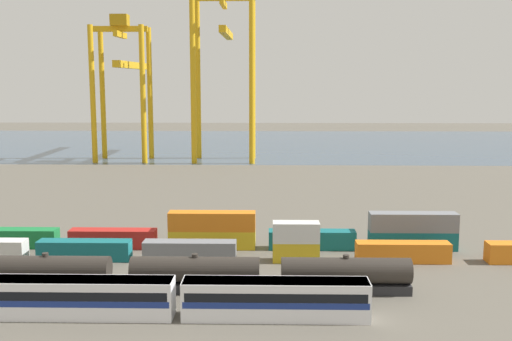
% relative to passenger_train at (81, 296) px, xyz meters
% --- Properties ---
extents(ground_plane, '(420.00, 420.00, 0.00)m').
position_rel_passenger_train_xyz_m(ground_plane, '(1.93, 59.75, -2.14)').
color(ground_plane, '#5B564C').
extents(harbour_water, '(400.00, 110.00, 0.01)m').
position_rel_passenger_train_xyz_m(harbour_water, '(1.93, 162.67, -2.14)').
color(harbour_water, '#384C60').
rests_on(harbour_water, ground_plane).
extents(passenger_train, '(57.18, 3.14, 3.90)m').
position_rel_passenger_train_xyz_m(passenger_train, '(0.00, 0.00, 0.00)').
color(passenger_train, silver).
rests_on(passenger_train, ground_plane).
extents(freight_tank_row, '(64.52, 2.86, 4.32)m').
position_rel_passenger_train_xyz_m(freight_tank_row, '(2.11, 7.51, -0.11)').
color(freight_tank_row, '#232326').
rests_on(freight_tank_row, ground_plane).
extents(shipping_container_3, '(12.10, 2.44, 2.60)m').
position_rel_passenger_train_xyz_m(shipping_container_3, '(-5.50, 19.09, -0.84)').
color(shipping_container_3, '#146066').
rests_on(shipping_container_3, ground_plane).
extents(shipping_container_4, '(12.10, 2.44, 2.60)m').
position_rel_passenger_train_xyz_m(shipping_container_4, '(8.36, 19.09, -0.84)').
color(shipping_container_4, slate).
rests_on(shipping_container_4, ground_plane).
extents(shipping_container_5, '(6.04, 2.44, 2.60)m').
position_rel_passenger_train_xyz_m(shipping_container_5, '(22.22, 19.09, -0.84)').
color(shipping_container_5, gold).
rests_on(shipping_container_5, ground_plane).
extents(shipping_container_6, '(6.04, 2.44, 2.60)m').
position_rel_passenger_train_xyz_m(shipping_container_6, '(22.22, 19.09, 1.76)').
color(shipping_container_6, silver).
rests_on(shipping_container_6, shipping_container_5).
extents(shipping_container_7, '(12.10, 2.44, 2.60)m').
position_rel_passenger_train_xyz_m(shipping_container_7, '(36.07, 19.09, -0.84)').
color(shipping_container_7, orange).
rests_on(shipping_container_7, ground_plane).
extents(shipping_container_8, '(6.04, 2.44, 2.60)m').
position_rel_passenger_train_xyz_m(shipping_container_8, '(49.93, 19.09, -0.84)').
color(shipping_container_8, orange).
rests_on(shipping_container_8, ground_plane).
extents(shipping_container_10, '(12.10, 2.44, 2.60)m').
position_rel_passenger_train_xyz_m(shipping_container_10, '(-17.21, 24.96, -0.84)').
color(shipping_container_10, '#197538').
rests_on(shipping_container_10, ground_plane).
extents(shipping_container_11, '(12.10, 2.44, 2.60)m').
position_rel_passenger_train_xyz_m(shipping_container_11, '(-3.23, 24.96, -0.84)').
color(shipping_container_11, '#AD211C').
rests_on(shipping_container_11, ground_plane).
extents(shipping_container_12, '(12.10, 2.44, 2.60)m').
position_rel_passenger_train_xyz_m(shipping_container_12, '(10.75, 24.96, -0.84)').
color(shipping_container_12, gold).
rests_on(shipping_container_12, ground_plane).
extents(shipping_container_13, '(12.10, 2.44, 2.60)m').
position_rel_passenger_train_xyz_m(shipping_container_13, '(10.75, 24.96, 1.76)').
color(shipping_container_13, orange).
rests_on(shipping_container_13, shipping_container_12).
extents(shipping_container_14, '(12.10, 2.44, 2.60)m').
position_rel_passenger_train_xyz_m(shipping_container_14, '(24.73, 24.96, -0.84)').
color(shipping_container_14, '#146066').
rests_on(shipping_container_14, ground_plane).
extents(shipping_container_15, '(12.10, 2.44, 2.60)m').
position_rel_passenger_train_xyz_m(shipping_container_15, '(38.70, 24.96, -0.84)').
color(shipping_container_15, '#146066').
rests_on(shipping_container_15, ground_plane).
extents(shipping_container_16, '(12.10, 2.44, 2.60)m').
position_rel_passenger_train_xyz_m(shipping_container_16, '(38.70, 24.96, 1.76)').
color(shipping_container_16, slate).
rests_on(shipping_container_16, shipping_container_15).
extents(gantry_crane_west, '(15.72, 41.29, 41.55)m').
position_rel_passenger_train_xyz_m(gantry_crane_west, '(-23.55, 120.47, 22.82)').
color(gantry_crane_west, gold).
rests_on(gantry_crane_west, ground_plane).
extents(gantry_crane_central, '(17.83, 35.18, 49.97)m').
position_rel_passenger_train_xyz_m(gantry_crane_central, '(5.82, 118.97, 28.19)').
color(gantry_crane_central, gold).
rests_on(gantry_crane_central, ground_plane).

